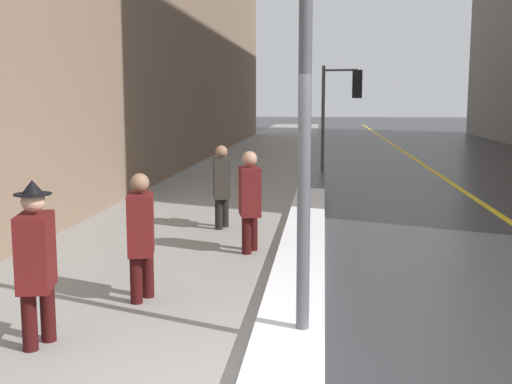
{
  "coord_description": "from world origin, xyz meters",
  "views": [
    {
      "loc": [
        0.5,
        -4.45,
        2.28
      ],
      "look_at": [
        -0.4,
        4.0,
        1.05
      ],
      "focal_mm": 45.0,
      "sensor_mm": 36.0,
      "label": 1
    }
  ],
  "objects_px": {
    "pedestrian_trailing": "(250,197)",
    "lamp_post": "(306,0)",
    "pedestrian_in_fedora": "(36,257)",
    "traffic_light_near": "(345,95)",
    "pedestrian_nearside": "(141,231)",
    "pedestrian_with_shoulder_bag": "(222,183)"
  },
  "relations": [
    {
      "from": "pedestrian_in_fedora",
      "to": "pedestrian_nearside",
      "type": "bearing_deg",
      "value": 145.49
    },
    {
      "from": "pedestrian_trailing",
      "to": "lamp_post",
      "type": "bearing_deg",
      "value": 1.27
    },
    {
      "from": "pedestrian_in_fedora",
      "to": "pedestrian_with_shoulder_bag",
      "type": "bearing_deg",
      "value": 158.83
    },
    {
      "from": "lamp_post",
      "to": "pedestrian_nearside",
      "type": "height_order",
      "value": "lamp_post"
    },
    {
      "from": "traffic_light_near",
      "to": "pedestrian_nearside",
      "type": "relative_size",
      "value": 2.29
    },
    {
      "from": "lamp_post",
      "to": "pedestrian_nearside",
      "type": "bearing_deg",
      "value": 148.29
    },
    {
      "from": "pedestrian_with_shoulder_bag",
      "to": "pedestrian_trailing",
      "type": "bearing_deg",
      "value": 8.84
    },
    {
      "from": "pedestrian_in_fedora",
      "to": "pedestrian_with_shoulder_bag",
      "type": "distance_m",
      "value": 5.69
    },
    {
      "from": "pedestrian_trailing",
      "to": "pedestrian_with_shoulder_bag",
      "type": "distance_m",
      "value": 1.9
    },
    {
      "from": "pedestrian_nearside",
      "to": "pedestrian_with_shoulder_bag",
      "type": "xyz_separation_m",
      "value": [
        0.25,
        4.2,
        0.01
      ]
    },
    {
      "from": "traffic_light_near",
      "to": "pedestrian_with_shoulder_bag",
      "type": "relative_size",
      "value": 2.27
    },
    {
      "from": "lamp_post",
      "to": "pedestrian_with_shoulder_bag",
      "type": "relative_size",
      "value": 3.57
    },
    {
      "from": "pedestrian_in_fedora",
      "to": "pedestrian_trailing",
      "type": "xyz_separation_m",
      "value": [
        1.52,
        3.87,
        -0.01
      ]
    },
    {
      "from": "traffic_light_near",
      "to": "pedestrian_with_shoulder_bag",
      "type": "height_order",
      "value": "traffic_light_near"
    },
    {
      "from": "traffic_light_near",
      "to": "pedestrian_in_fedora",
      "type": "relative_size",
      "value": 2.15
    },
    {
      "from": "traffic_light_near",
      "to": "pedestrian_nearside",
      "type": "xyz_separation_m",
      "value": [
        -2.69,
        -14.34,
        -1.61
      ]
    },
    {
      "from": "lamp_post",
      "to": "pedestrian_trailing",
      "type": "height_order",
      "value": "lamp_post"
    },
    {
      "from": "pedestrian_in_fedora",
      "to": "traffic_light_near",
      "type": "bearing_deg",
      "value": 155.39
    },
    {
      "from": "lamp_post",
      "to": "pedestrian_in_fedora",
      "type": "height_order",
      "value": "lamp_post"
    },
    {
      "from": "traffic_light_near",
      "to": "pedestrian_in_fedora",
      "type": "distance_m",
      "value": 16.18
    },
    {
      "from": "traffic_light_near",
      "to": "pedestrian_nearside",
      "type": "height_order",
      "value": "traffic_light_near"
    },
    {
      "from": "pedestrian_nearside",
      "to": "pedestrian_trailing",
      "type": "distance_m",
      "value": 2.61
    }
  ]
}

